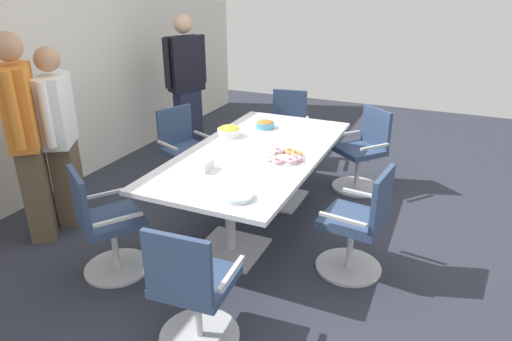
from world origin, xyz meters
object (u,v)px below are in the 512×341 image
office_chair_4 (363,154)px  donut_platter (284,157)px  office_chair_5 (287,131)px  person_standing_0 (26,137)px  snack_bowl_pretzels (265,124)px  conference_table (256,163)px  office_chair_1 (105,228)px  office_chair_0 (184,154)px  snack_bowl_chips_yellow (229,131)px  office_chair_3 (359,227)px  napkin_pile (201,165)px  person_standing_1 (61,136)px  office_chair_2 (193,293)px  plate_stack (237,196)px  person_standing_2 (186,84)px

office_chair_4 → donut_platter: size_ratio=2.45×
office_chair_4 → office_chair_5: same height
person_standing_0 → snack_bowl_pretzels: (1.69, -1.52, -0.18)m
conference_table → office_chair_1: size_ratio=2.64×
office_chair_1 → office_chair_5: size_ratio=1.00×
office_chair_0 → snack_bowl_chips_yellow: bearing=99.7°
office_chair_0 → office_chair_3: size_ratio=1.00×
napkin_pile → office_chair_3: bearing=-81.8°
snack_bowl_pretzels → donut_platter: (-0.75, -0.50, -0.02)m
office_chair_5 → person_standing_0: bearing=53.3°
office_chair_1 → person_standing_1: size_ratio=0.54×
office_chair_0 → office_chair_1: same height
person_standing_1 → napkin_pile: (0.10, -1.43, -0.08)m
office_chair_2 → snack_bowl_chips_yellow: office_chair_2 is taller
office_chair_3 → office_chair_4: bearing=17.9°
office_chair_3 → conference_table: bearing=76.4°
napkin_pile → office_chair_0: bearing=39.0°
snack_bowl_pretzels → plate_stack: 1.69m
snack_bowl_chips_yellow → plate_stack: (-1.23, -0.69, -0.04)m
office_chair_5 → person_standing_0: 3.07m
snack_bowl_pretzels → napkin_pile: 1.27m
office_chair_3 → napkin_pile: office_chair_3 is taller
person_standing_1 → snack_bowl_pretzels: person_standing_1 is taller
office_chair_0 → person_standing_2: person_standing_2 is taller
person_standing_2 → office_chair_1: bearing=44.3°
office_chair_1 → office_chair_4: size_ratio=1.00×
office_chair_0 → napkin_pile: (-1.02, -0.83, 0.39)m
person_standing_0 → office_chair_0: bearing=114.8°
office_chair_5 → donut_platter: 1.86m
person_standing_1 → donut_platter: person_standing_1 is taller
napkin_pile → office_chair_4: bearing=-28.8°
person_standing_2 → snack_bowl_pretzels: bearing=89.3°
plate_stack → office_chair_2: bearing=-178.8°
office_chair_4 → office_chair_3: bearing=140.3°
office_chair_5 → office_chair_1: bearing=72.0°
conference_table → napkin_pile: (-0.60, 0.24, 0.17)m
person_standing_2 → plate_stack: person_standing_2 is taller
office_chair_1 → donut_platter: 1.61m
snack_bowl_chips_yellow → office_chair_0: bearing=77.0°
office_chair_2 → snack_bowl_chips_yellow: bearing=106.6°
office_chair_0 → office_chair_4: (0.80, -1.83, 0.00)m
snack_bowl_chips_yellow → office_chair_1: bearing=167.1°
office_chair_0 → office_chair_4: 2.00m
donut_platter → office_chair_1: bearing=137.0°
office_chair_4 → office_chair_5: bearing=18.4°
person_standing_0 → person_standing_2: size_ratio=1.01×
office_chair_2 → office_chair_5: same height
conference_table → office_chair_2: office_chair_2 is taller
person_standing_1 → snack_bowl_chips_yellow: (0.97, -1.25, -0.07)m
office_chair_5 → office_chair_2: bearing=91.3°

